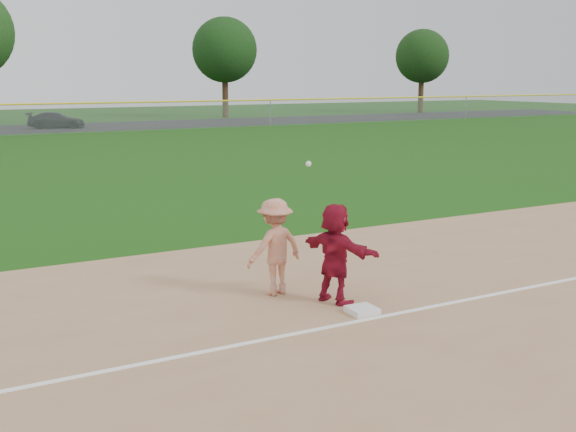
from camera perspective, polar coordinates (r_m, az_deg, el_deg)
ground at (r=12.03m, az=3.52°, el=-7.28°), size 160.00×160.00×0.00m
foul_line at (r=11.39m, az=5.72°, el=-8.24°), size 60.00×0.10×0.01m
first_base at (r=11.75m, az=5.88°, el=-7.41°), size 0.46×0.46×0.10m
base_runner at (r=12.07m, az=3.76°, el=-2.94°), size 0.92×1.65×1.69m
car_right at (r=56.34m, az=-17.85°, el=7.23°), size 4.39×2.92×1.18m
first_base_play at (r=12.50m, az=-1.03°, el=-2.44°), size 1.17×0.88×2.36m
tree_3 at (r=68.52m, az=-5.04°, el=12.93°), size 6.00×6.00×9.19m
tree_4 at (r=78.87m, az=10.55°, el=12.30°), size 5.60×5.60×8.67m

